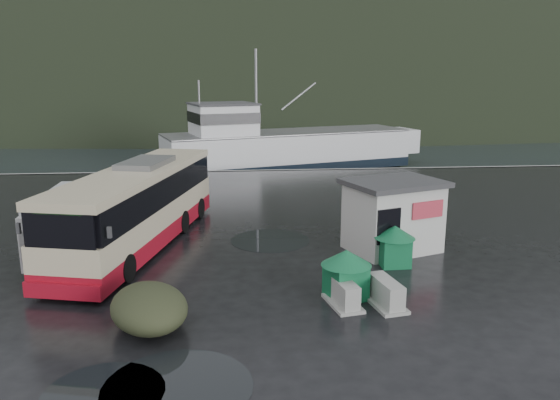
{
  "coord_description": "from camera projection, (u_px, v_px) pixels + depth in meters",
  "views": [
    {
      "loc": [
        1.02,
        -17.91,
        6.79
      ],
      "look_at": [
        2.93,
        3.61,
        1.7
      ],
      "focal_mm": 35.0,
      "sensor_mm": 36.0,
      "label": 1
    }
  ],
  "objects": [
    {
      "name": "ground",
      "position": [
        205.0,
        273.0,
        18.84
      ],
      "size": [
        160.0,
        160.0,
        0.0
      ],
      "primitive_type": "plane",
      "color": "black",
      "rests_on": "ground"
    },
    {
      "name": "harbor_water",
      "position": [
        227.0,
        102.0,
        125.49
      ],
      "size": [
        300.0,
        180.0,
        0.02
      ],
      "primitive_type": "cube",
      "color": "black",
      "rests_on": "ground"
    },
    {
      "name": "quay_edge",
      "position": [
        218.0,
        171.0,
        38.23
      ],
      "size": [
        160.0,
        0.6,
        1.5
      ],
      "primitive_type": "cube",
      "color": "#999993",
      "rests_on": "ground"
    },
    {
      "name": "headland",
      "position": [
        249.0,
        86.0,
        262.08
      ],
      "size": [
        780.0,
        540.0,
        570.0
      ],
      "primitive_type": "ellipsoid",
      "color": "black",
      "rests_on": "ground"
    },
    {
      "name": "coach_bus",
      "position": [
        141.0,
        245.0,
        21.92
      ],
      "size": [
        5.64,
        12.16,
        3.33
      ],
      "primitive_type": null,
      "rotation": [
        0.0,
        0.0,
        -0.24
      ],
      "color": "#C5B795",
      "rests_on": "ground"
    },
    {
      "name": "white_van",
      "position": [
        71.0,
        252.0,
        21.09
      ],
      "size": [
        2.01,
        5.59,
        2.32
      ],
      "primitive_type": null,
      "rotation": [
        0.0,
        0.0,
        0.02
      ],
      "color": "silver",
      "rests_on": "ground"
    },
    {
      "name": "waste_bin_left",
      "position": [
        345.0,
        298.0,
        16.81
      ],
      "size": [
        1.4,
        1.4,
        1.55
      ],
      "primitive_type": null,
      "rotation": [
        0.0,
        0.0,
        0.32
      ],
      "color": "#116238",
      "rests_on": "ground"
    },
    {
      "name": "waste_bin_right",
      "position": [
        393.0,
        265.0,
        19.66
      ],
      "size": [
        1.08,
        1.08,
        1.47
      ],
      "primitive_type": null,
      "rotation": [
        0.0,
        0.0,
        0.02
      ],
      "color": "#116238",
      "rests_on": "ground"
    },
    {
      "name": "dome_tent",
      "position": [
        150.0,
        327.0,
        14.91
      ],
      "size": [
        2.85,
        3.35,
        1.12
      ],
      "primitive_type": null,
      "rotation": [
        0.0,
        0.0,
        0.33
      ],
      "color": "#2F341F",
      "rests_on": "ground"
    },
    {
      "name": "ticket_kiosk",
      "position": [
        391.0,
        250.0,
        21.36
      ],
      "size": [
        4.24,
        3.73,
        2.76
      ],
      "primitive_type": null,
      "rotation": [
        0.0,
        0.0,
        0.35
      ],
      "color": "beige",
      "rests_on": "ground"
    },
    {
      "name": "jersey_barrier_a",
      "position": [
        385.0,
        305.0,
        16.26
      ],
      "size": [
        1.1,
        1.74,
        0.81
      ],
      "primitive_type": null,
      "rotation": [
        0.0,
        0.0,
        0.19
      ],
      "color": "#999993",
      "rests_on": "ground"
    },
    {
      "name": "jersey_barrier_b",
      "position": [
        343.0,
        305.0,
        16.3
      ],
      "size": [
        1.08,
        1.7,
        0.79
      ],
      "primitive_type": null,
      "rotation": [
        0.0,
        0.0,
        0.2
      ],
      "color": "#999993",
      "rests_on": "ground"
    },
    {
      "name": "fishing_trawler",
      "position": [
        288.0,
        153.0,
        46.74
      ],
      "size": [
        25.3,
        12.66,
        9.92
      ],
      "primitive_type": null,
      "rotation": [
        0.0,
        0.0,
        0.31
      ],
      "color": "silver",
      "rests_on": "ground"
    },
    {
      "name": "puddles",
      "position": [
        212.0,
        312.0,
        15.8
      ],
      "size": [
        7.34,
        13.87,
        0.01
      ],
      "color": "black",
      "rests_on": "ground"
    }
  ]
}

